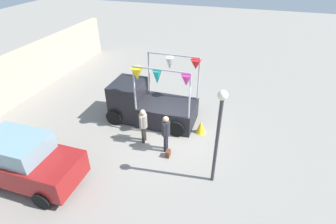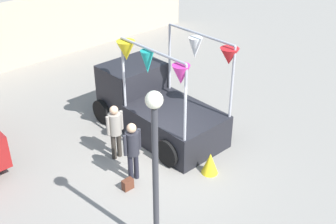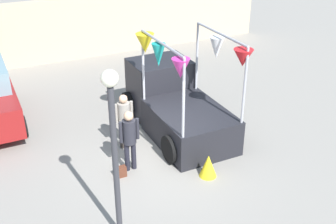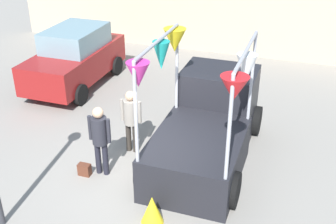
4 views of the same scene
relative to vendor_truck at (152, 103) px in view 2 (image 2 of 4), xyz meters
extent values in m
plane|color=gray|center=(-1.06, -1.35, -0.85)|extent=(60.00, 60.00, 0.00)
cube|color=black|center=(0.01, -1.03, -0.35)|extent=(1.90, 2.60, 1.00)
cube|color=black|center=(0.01, 0.97, 0.05)|extent=(1.80, 1.40, 1.80)
cube|color=#8CB2C6|center=(0.01, 0.97, 0.50)|extent=(1.76, 1.37, 0.60)
cylinder|color=black|center=(-0.94, 1.32, -0.47)|extent=(0.22, 0.76, 0.76)
cylinder|color=black|center=(0.96, 1.32, -0.47)|extent=(0.22, 0.76, 0.76)
cylinder|color=black|center=(-0.94, -1.73, -0.47)|extent=(0.22, 0.76, 0.76)
cylinder|color=black|center=(0.96, -1.73, -0.47)|extent=(0.22, 0.76, 0.76)
cylinder|color=#A5A5AD|center=(-0.86, 0.19, 1.18)|extent=(0.07, 0.07, 2.06)
cylinder|color=#A5A5AD|center=(0.88, 0.19, 1.18)|extent=(0.07, 0.07, 2.06)
cylinder|color=#A5A5AD|center=(-0.86, -2.25, 1.18)|extent=(0.07, 0.07, 2.06)
cylinder|color=#A5A5AD|center=(0.88, -2.25, 1.18)|extent=(0.07, 0.07, 2.06)
cylinder|color=#A5A5AD|center=(-0.86, -1.03, 2.20)|extent=(0.07, 2.44, 0.07)
cylinder|color=#A5A5AD|center=(0.88, -1.03, 2.20)|extent=(0.07, 2.44, 0.07)
cone|color=#D83399|center=(-0.86, -2.08, 1.90)|extent=(0.62, 0.62, 0.48)
cone|color=red|center=(0.88, -2.08, 1.88)|extent=(0.70, 0.70, 0.44)
cone|color=teal|center=(-0.86, -0.86, 1.84)|extent=(0.43, 0.43, 0.61)
cone|color=white|center=(0.88, -0.86, 1.77)|extent=(0.46, 0.46, 0.60)
cone|color=yellow|center=(-0.86, 0.02, 1.89)|extent=(0.70, 0.70, 0.53)
cylinder|color=black|center=(-4.23, 1.33, -0.53)|extent=(0.18, 0.64, 0.64)
cylinder|color=black|center=(-2.11, -1.60, -0.46)|extent=(0.13, 0.13, 0.79)
cylinder|color=black|center=(-1.93, -1.60, -0.46)|extent=(0.13, 0.13, 0.79)
cylinder|color=#26262D|center=(-2.02, -1.60, 0.25)|extent=(0.34, 0.34, 0.63)
sphere|color=tan|center=(-2.02, -1.60, 0.69)|extent=(0.24, 0.24, 0.24)
cylinder|color=#26262D|center=(-2.24, -1.60, 0.29)|extent=(0.09, 0.09, 0.57)
cylinder|color=#26262D|center=(-1.80, -1.60, 0.29)|extent=(0.09, 0.09, 0.57)
cylinder|color=#2D2823|center=(-1.85, -0.52, -0.47)|extent=(0.13, 0.13, 0.77)
cylinder|color=#2D2823|center=(-1.67, -0.52, -0.47)|extent=(0.13, 0.13, 0.77)
cylinder|color=gray|center=(-1.76, -0.52, 0.22)|extent=(0.34, 0.34, 0.61)
sphere|color=tan|center=(-1.76, -0.52, 0.64)|extent=(0.23, 0.23, 0.23)
cylinder|color=gray|center=(-1.98, -0.52, 0.25)|extent=(0.09, 0.09, 0.55)
cylinder|color=gray|center=(-1.54, -0.52, 0.25)|extent=(0.09, 0.09, 0.55)
cube|color=#592D1E|center=(-2.37, -1.80, -0.71)|extent=(0.28, 0.16, 0.28)
cylinder|color=#333338|center=(-3.09, -3.71, 0.82)|extent=(0.12, 0.12, 3.36)
sphere|color=#F2EDCC|center=(-3.09, -3.71, 2.66)|extent=(0.32, 0.32, 0.32)
cube|color=tan|center=(-1.06, 7.33, 0.45)|extent=(18.00, 0.36, 2.60)
cone|color=yellow|center=(-0.39, -2.73, -0.55)|extent=(0.54, 0.54, 0.60)
camera|label=1|loc=(-10.01, -4.20, 6.37)|focal=28.00mm
camera|label=2|loc=(-7.18, -8.50, 5.99)|focal=45.00mm
camera|label=3|loc=(-5.11, -10.14, 5.42)|focal=45.00mm
camera|label=4|loc=(1.93, -8.51, 4.79)|focal=45.00mm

